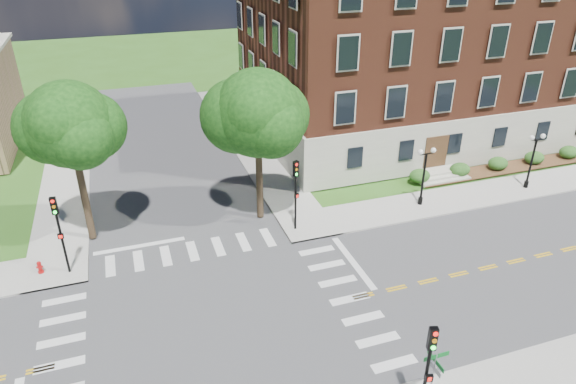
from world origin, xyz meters
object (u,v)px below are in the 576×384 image
object	(u,v)px
traffic_signal_ne	(296,187)
twin_lamp_east	(532,158)
traffic_signal_se	(428,364)
traffic_signal_nw	(59,226)
street_sign_pole	(434,372)
twin_lamp_west	(424,173)
fire_hydrant	(40,268)

from	to	relation	value
traffic_signal_ne	twin_lamp_east	bearing A→B (deg)	0.12
traffic_signal_se	traffic_signal_nw	world-z (taller)	same
traffic_signal_se	street_sign_pole	distance (m)	1.07
twin_lamp_west	traffic_signal_se	bearing A→B (deg)	-121.68
traffic_signal_se	twin_lamp_east	world-z (taller)	traffic_signal_se
fire_hydrant	twin_lamp_west	bearing A→B (deg)	0.35
traffic_signal_ne	street_sign_pole	distance (m)	15.05
traffic_signal_se	traffic_signal_ne	xyz separation A→B (m)	(0.16, 15.30, 0.00)
twin_lamp_east	traffic_signal_se	bearing A→B (deg)	-140.47
twin_lamp_east	street_sign_pole	size ratio (longest dim) A/B	1.36
traffic_signal_nw	fire_hydrant	xyz separation A→B (m)	(-1.54, 0.44, -2.72)
traffic_signal_nw	twin_lamp_east	distance (m)	32.19
traffic_signal_se	twin_lamp_west	bearing A→B (deg)	58.32
traffic_signal_ne	street_sign_pole	xyz separation A→B (m)	(0.39, -15.02, -0.88)
traffic_signal_nw	street_sign_pole	size ratio (longest dim) A/B	1.55
twin_lamp_west	fire_hydrant	xyz separation A→B (m)	(-24.78, -0.15, -2.06)
twin_lamp_east	fire_hydrant	bearing A→B (deg)	179.79
traffic_signal_nw	twin_lamp_west	distance (m)	23.26
traffic_signal_nw	street_sign_pole	xyz separation A→B (m)	(14.15, -14.74, -0.88)
twin_lamp_west	twin_lamp_east	size ratio (longest dim) A/B	1.00
fire_hydrant	twin_lamp_east	bearing A→B (deg)	-0.21
twin_lamp_west	street_sign_pole	distance (m)	17.82
twin_lamp_east	fire_hydrant	distance (m)	33.79
twin_lamp_west	twin_lamp_east	world-z (taller)	same
traffic_signal_nw	street_sign_pole	distance (m)	20.45
traffic_signal_se	traffic_signal_nw	xyz separation A→B (m)	(-13.60, 15.02, 0.00)
traffic_signal_se	twin_lamp_east	size ratio (longest dim) A/B	1.13
traffic_signal_ne	twin_lamp_east	size ratio (longest dim) A/B	1.13
traffic_signal_ne	twin_lamp_west	xyz separation A→B (m)	(9.47, 0.32, -0.66)
traffic_signal_nw	street_sign_pole	world-z (taller)	traffic_signal_nw
twin_lamp_west	fire_hydrant	size ratio (longest dim) A/B	5.64
traffic_signal_se	twin_lamp_west	xyz separation A→B (m)	(9.63, 15.61, -0.66)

